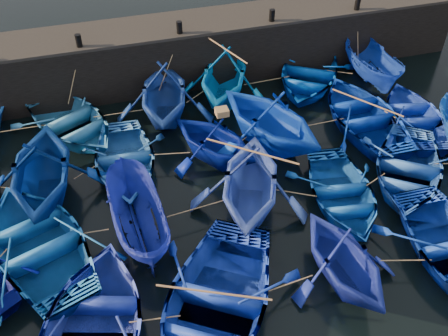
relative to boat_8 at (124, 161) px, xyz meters
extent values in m
plane|color=black|center=(3.22, -4.79, -0.47)|extent=(120.00, 120.00, 0.00)
cube|color=black|center=(3.22, 5.71, 0.78)|extent=(26.00, 2.50, 2.50)
cube|color=black|center=(3.22, 5.71, 2.09)|extent=(26.00, 2.50, 0.12)
cylinder|color=black|center=(-0.78, 4.81, 2.40)|extent=(0.24, 0.24, 0.50)
cylinder|color=black|center=(3.22, 4.81, 2.40)|extent=(0.24, 0.24, 0.50)
cylinder|color=black|center=(7.22, 4.81, 2.40)|extent=(0.24, 0.24, 0.50)
cylinder|color=black|center=(11.22, 4.81, 2.40)|extent=(0.24, 0.24, 0.50)
imported|color=teal|center=(-1.68, 2.90, 0.05)|extent=(5.49, 6.09, 1.04)
imported|color=navy|center=(2.04, 2.85, 0.72)|extent=(4.82, 5.29, 2.39)
imported|color=blue|center=(4.71, 3.46, 0.72)|extent=(5.45, 5.75, 2.38)
imported|color=#003894|center=(8.61, 3.54, 0.06)|extent=(5.97, 6.35, 1.07)
imported|color=#1134A3|center=(11.37, 2.97, 0.35)|extent=(1.82, 4.33, 1.64)
imported|color=navy|center=(-2.66, -0.53, 0.78)|extent=(4.59, 5.17, 2.50)
imported|color=#205CB0|center=(0.00, 0.00, 0.00)|extent=(3.53, 4.74, 0.94)
imported|color=#001176|center=(3.23, -0.28, 0.51)|extent=(4.76, 4.90, 1.97)
imported|color=#093AD3|center=(5.46, -0.01, 0.80)|extent=(5.84, 6.15, 2.54)
imported|color=navy|center=(9.46, 0.04, 0.08)|extent=(3.82, 5.32, 1.10)
imported|color=blue|center=(11.43, -0.50, -0.01)|extent=(4.10, 5.06, 0.93)
imported|color=#0E509A|center=(-2.94, -3.05, 0.10)|extent=(5.55, 6.50, 1.14)
imported|color=navy|center=(0.00, -3.13, 0.33)|extent=(1.85, 4.26, 1.61)
imported|color=blue|center=(3.69, -2.94, 0.72)|extent=(5.34, 5.68, 2.38)
imported|color=#0C49A2|center=(6.68, -3.62, -0.02)|extent=(3.75, 4.80, 0.91)
imported|color=#1C4EB2|center=(9.37, -3.26, 0.03)|extent=(5.64, 5.97, 1.01)
imported|color=#1D31A7|center=(-1.66, -6.47, 0.10)|extent=(5.36, 6.39, 1.14)
imported|color=#0E2B9C|center=(1.45, -6.65, 0.12)|extent=(6.54, 7.04, 1.19)
imported|color=navy|center=(5.26, -6.45, 0.50)|extent=(3.60, 4.05, 1.95)
cube|color=olive|center=(3.53, -0.28, 1.61)|extent=(0.44, 0.40, 0.24)
cylinder|color=tan|center=(-3.81, 2.91, 0.08)|extent=(2.45, 0.07, 0.04)
cylinder|color=tan|center=(0.18, 2.87, 0.08)|extent=(1.93, 0.08, 0.04)
cylinder|color=tan|center=(3.38, 3.16, 0.08)|extent=(0.89, 0.65, 0.04)
cylinder|color=tan|center=(6.66, 3.50, 0.08)|extent=(2.10, 0.12, 0.04)
cylinder|color=tan|center=(9.99, 3.26, 0.08)|extent=(0.98, 0.60, 0.04)
cylinder|color=tan|center=(-1.33, -0.26, 0.08)|extent=(0.88, 0.56, 0.04)
cylinder|color=tan|center=(1.62, -0.14, 0.08)|extent=(1.44, 0.31, 0.04)
cylinder|color=tan|center=(4.35, -0.14, 0.08)|extent=(0.45, 0.30, 0.04)
cylinder|color=tan|center=(7.46, 0.02, 0.08)|extent=(2.20, 0.08, 0.04)
cylinder|color=tan|center=(10.45, -0.23, 0.08)|extent=(0.20, 0.55, 0.04)
cylinder|color=tan|center=(-4.00, -3.26, 0.08)|extent=(0.34, 0.43, 0.04)
cylinder|color=tan|center=(-1.47, -3.09, 0.08)|extent=(1.15, 0.11, 0.04)
cylinder|color=tan|center=(1.85, -3.03, 0.08)|extent=(1.89, 0.23, 0.04)
cylinder|color=tan|center=(5.18, -3.28, 0.08)|extent=(1.20, 0.71, 0.04)
cylinder|color=tan|center=(8.02, -3.44, 0.08)|extent=(0.90, 0.40, 0.04)
cylinder|color=tan|center=(10.69, -3.38, 0.08)|extent=(0.85, 0.27, 0.04)
cylinder|color=tan|center=(-0.11, -6.56, 0.08)|extent=(1.32, 0.22, 0.04)
cylinder|color=tan|center=(3.36, -6.55, 0.08)|extent=(2.02, 0.23, 0.04)
cylinder|color=tan|center=(7.02, -6.69, 0.08)|extent=(1.72, 0.51, 0.04)
cylinder|color=tan|center=(-1.23, 4.40, 1.11)|extent=(0.95, 0.66, 2.09)
cylinder|color=tan|center=(2.63, 4.38, 1.11)|extent=(1.22, 0.71, 2.09)
cylinder|color=tan|center=(3.96, 4.69, 1.11)|extent=(1.52, 0.08, 2.09)
cylinder|color=tan|center=(7.91, 4.73, 1.11)|extent=(1.42, 0.07, 2.09)
cylinder|color=tan|center=(11.30, 4.44, 1.11)|extent=(0.19, 0.58, 2.08)
cylinder|color=#99724C|center=(4.71, 3.46, 1.94)|extent=(1.08, 2.84, 0.06)
cylinder|color=#99724C|center=(9.46, 0.04, 0.66)|extent=(1.77, 2.49, 0.06)
cylinder|color=#99724C|center=(3.69, -2.94, 1.94)|extent=(2.34, 1.97, 0.06)
cylinder|color=#99724C|center=(1.45, -6.65, 0.75)|extent=(2.74, 1.32, 0.06)
camera|label=1|loc=(-0.38, -13.80, 11.55)|focal=40.00mm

